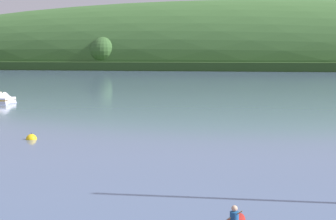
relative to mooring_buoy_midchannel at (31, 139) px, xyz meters
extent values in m
cube|color=#27431B|center=(9.01, 195.20, 1.78)|extent=(546.38, 82.50, 3.56)
ellipsoid|color=#38602D|center=(-2.76, 215.88, 0.00)|extent=(438.43, 93.28, 66.62)
sphere|color=#38602D|center=(-50.11, 188.41, 8.26)|extent=(13.42, 13.42, 13.42)
cone|color=white|center=(-15.15, 27.02, 0.08)|extent=(1.88, 2.72, 2.67)
cylinder|color=navy|center=(15.52, -17.35, 0.41)|extent=(0.35, 0.35, 0.55)
sphere|color=tan|center=(15.52, -17.35, 0.80)|extent=(0.22, 0.22, 0.22)
sphere|color=yellow|center=(0.00, 0.00, 0.00)|extent=(0.80, 0.80, 0.80)
cylinder|color=black|center=(0.00, 0.00, 0.44)|extent=(0.04, 0.04, 0.08)
camera|label=1|loc=(16.00, -34.78, 6.16)|focal=53.80mm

